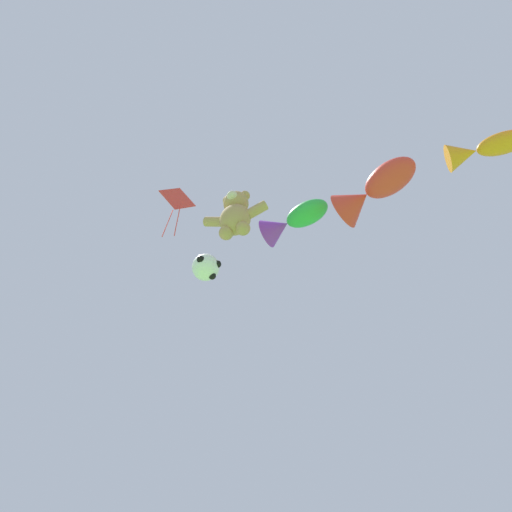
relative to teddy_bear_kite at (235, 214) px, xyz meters
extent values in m
ellipsoid|color=tan|center=(0.00, 0.01, -0.25)|extent=(0.87, 0.75, 1.06)
sphere|color=tan|center=(0.00, 0.01, 0.54)|extent=(0.73, 0.73, 0.73)
sphere|color=beige|center=(0.00, -0.30, 0.49)|extent=(0.31, 0.31, 0.31)
sphere|color=tan|center=(-0.26, 0.01, 0.83)|extent=(0.30, 0.30, 0.30)
cylinder|color=tan|center=(-0.63, 0.01, -0.06)|extent=(0.63, 0.28, 0.50)
sphere|color=tan|center=(-0.24, 0.01, -0.75)|extent=(0.40, 0.40, 0.40)
sphere|color=tan|center=(0.26, 0.01, 0.83)|extent=(0.30, 0.30, 0.30)
cylinder|color=tan|center=(0.63, 0.01, -0.06)|extent=(0.63, 0.28, 0.50)
sphere|color=tan|center=(0.24, 0.01, -0.75)|extent=(0.40, 0.40, 0.40)
sphere|color=white|center=(-0.87, 0.28, -1.63)|extent=(0.72, 0.72, 0.72)
sphere|color=black|center=(-0.54, 0.28, -1.63)|extent=(0.20, 0.20, 0.20)
sphere|color=black|center=(-0.94, 0.50, -1.39)|extent=(0.20, 0.20, 0.20)
sphere|color=black|center=(-0.87, -0.05, -1.68)|extent=(0.20, 0.20, 0.20)
sphere|color=black|center=(-0.71, 0.39, -1.90)|extent=(0.20, 0.20, 0.20)
ellipsoid|color=green|center=(1.83, 1.07, 0.66)|extent=(1.46, 1.03, 0.62)
cone|color=purple|center=(0.83, 1.32, 0.66)|extent=(0.93, 1.06, 0.91)
sphere|color=black|center=(2.24, 0.97, 0.82)|extent=(0.16, 0.16, 0.16)
ellipsoid|color=red|center=(4.25, 0.11, -0.15)|extent=(1.68, 1.40, 0.73)
cone|color=red|center=(3.23, 0.59, -0.15)|extent=(1.18, 1.32, 1.08)
sphere|color=black|center=(4.67, -0.08, 0.04)|extent=(0.19, 0.19, 0.19)
ellipsoid|color=orange|center=(7.10, 0.10, -0.02)|extent=(1.29, 0.60, 0.50)
cone|color=orange|center=(6.11, 0.11, -0.02)|extent=(0.71, 0.74, 0.74)
cube|color=red|center=(-2.80, 1.15, 3.87)|extent=(1.03, 1.06, 1.46)
cylinder|color=red|center=(-2.99, 1.17, 2.46)|extent=(0.03, 0.29, 1.88)
cylinder|color=red|center=(-2.62, 1.17, 2.49)|extent=(0.03, 0.04, 1.83)
camera|label=1|loc=(3.09, -7.34, -11.43)|focal=35.00mm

